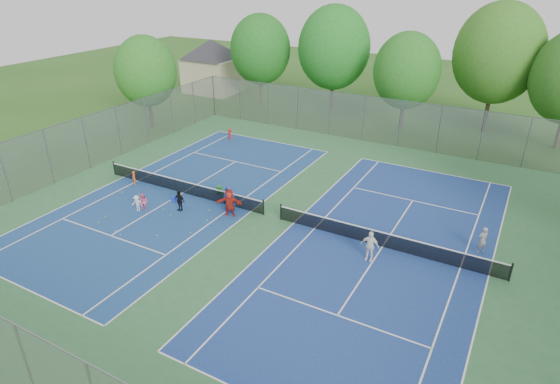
{
  "coord_description": "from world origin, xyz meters",
  "views": [
    {
      "loc": [
        12.61,
        -21.81,
        13.98
      ],
      "look_at": [
        0.0,
        1.0,
        1.3
      ],
      "focal_mm": 30.0,
      "sensor_mm": 36.0,
      "label": 1
    }
  ],
  "objects_px": {
    "net_left": "(182,187)",
    "net_right": "(383,240)",
    "instructor": "(483,240)",
    "ball_hopper": "(220,190)",
    "ball_crate": "(175,199)"
  },
  "relations": [
    {
      "from": "net_left",
      "to": "net_right",
      "type": "relative_size",
      "value": 1.0
    },
    {
      "from": "net_left",
      "to": "instructor",
      "type": "bearing_deg",
      "value": 6.31
    },
    {
      "from": "net_left",
      "to": "ball_hopper",
      "type": "distance_m",
      "value": 2.52
    },
    {
      "from": "ball_hopper",
      "to": "ball_crate",
      "type": "bearing_deg",
      "value": -130.48
    },
    {
      "from": "ball_crate",
      "to": "instructor",
      "type": "xyz_separation_m",
      "value": [
        18.48,
        3.27,
        0.63
      ]
    },
    {
      "from": "ball_hopper",
      "to": "instructor",
      "type": "relative_size",
      "value": 0.36
    },
    {
      "from": "net_right",
      "to": "ball_hopper",
      "type": "xyz_separation_m",
      "value": [
        -11.74,
        1.11,
        -0.18
      ]
    },
    {
      "from": "ball_crate",
      "to": "ball_hopper",
      "type": "xyz_separation_m",
      "value": [
        1.97,
        2.3,
        0.14
      ]
    },
    {
      "from": "net_right",
      "to": "ball_crate",
      "type": "height_order",
      "value": "net_right"
    },
    {
      "from": "net_left",
      "to": "instructor",
      "type": "height_order",
      "value": "instructor"
    },
    {
      "from": "ball_crate",
      "to": "ball_hopper",
      "type": "height_order",
      "value": "ball_hopper"
    },
    {
      "from": "net_left",
      "to": "ball_crate",
      "type": "xyz_separation_m",
      "value": [
        0.29,
        -1.19,
        -0.31
      ]
    },
    {
      "from": "ball_crate",
      "to": "instructor",
      "type": "height_order",
      "value": "instructor"
    },
    {
      "from": "ball_crate",
      "to": "ball_hopper",
      "type": "relative_size",
      "value": 0.59
    },
    {
      "from": "instructor",
      "to": "ball_hopper",
      "type": "bearing_deg",
      "value": -38.68
    }
  ]
}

